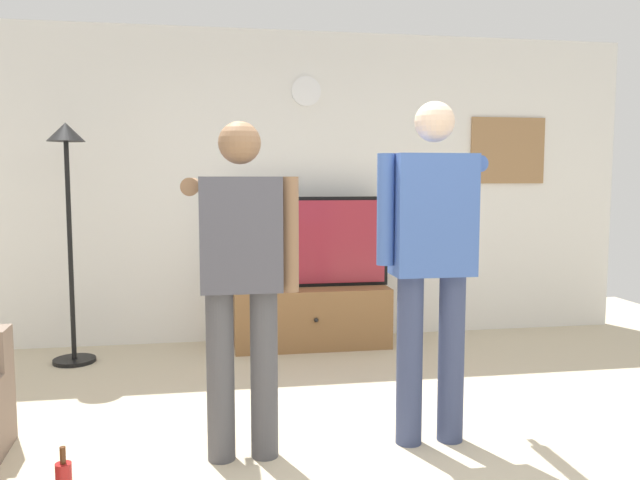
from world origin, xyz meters
TOP-DOWN VIEW (x-y plane):
  - back_wall at (0.00, 2.95)m, footprint 6.40×0.10m
  - tv_stand at (0.23, 2.60)m, footprint 1.31×0.50m
  - television at (0.23, 2.65)m, footprint 1.34×0.07m
  - wall_clock at (0.23, 2.89)m, footprint 0.26×0.03m
  - framed_picture at (2.12, 2.90)m, footprint 0.72×0.04m
  - floor_lamp at (-1.67, 2.43)m, footprint 0.32×0.32m
  - person_standing_nearer_lamp at (-0.45, 0.53)m, footprint 0.58×0.78m
  - person_standing_nearer_couch at (0.56, 0.56)m, footprint 0.61×0.78m

SIDE VIEW (x-z plane):
  - tv_stand at x=0.23m, z-range 0.00..0.51m
  - television at x=0.23m, z-range 0.51..1.27m
  - person_standing_nearer_lamp at x=-0.45m, z-range 0.11..1.82m
  - person_standing_nearer_couch at x=0.56m, z-range 0.13..1.96m
  - floor_lamp at x=-1.67m, z-range 0.40..2.25m
  - back_wall at x=0.00m, z-range 0.00..2.70m
  - framed_picture at x=2.12m, z-range 1.38..1.99m
  - wall_clock at x=0.23m, z-range 2.06..2.31m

